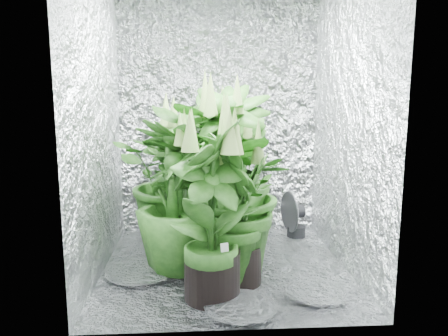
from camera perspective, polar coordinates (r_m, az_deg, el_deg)
ground at (r=3.01m, az=0.07°, el=-12.74°), size 1.60×1.60×0.00m
walls at (r=2.78m, az=0.08°, el=6.66°), size 1.62×1.62×2.00m
plant_a at (r=3.19m, az=-5.55°, el=-1.14°), size 1.09×1.09×1.16m
plant_b at (r=3.46m, az=-1.50°, el=-0.04°), size 0.82×0.82×1.21m
plant_c at (r=3.32m, az=1.67°, el=-1.52°), size 0.74×0.74×1.09m
plant_d at (r=2.80m, az=-6.01°, el=-3.87°), size 0.75×0.75×1.06m
plant_e at (r=2.82m, az=0.18°, el=-2.65°), size 1.24×1.24×1.14m
plant_f at (r=2.41m, az=-1.58°, el=-6.03°), size 0.72×0.72×1.10m
plant_g at (r=2.62m, az=2.04°, el=-5.57°), size 0.57×0.57×1.00m
plant_h at (r=3.06m, az=-0.12°, el=-0.59°), size 0.80×0.80×1.29m
circulation_fan at (r=3.58m, az=9.00°, el=-6.43°), size 0.18×0.32×0.38m
plant_label at (r=2.44m, az=0.09°, el=-10.61°), size 0.05×0.03×0.07m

